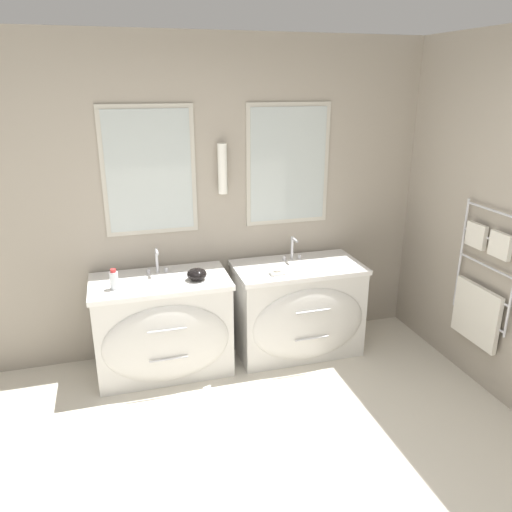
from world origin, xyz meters
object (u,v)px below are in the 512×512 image
Objects in this scene: vanity_left at (163,326)px; vanity_right at (298,309)px; toiletry_bottle at (114,280)px; amenity_bowl at (197,274)px.

vanity_left is 1.00× the size of vanity_right.
toiletry_bottle reaches higher than vanity_left.
vanity_left is 0.52m from amenity_bowl.
toiletry_bottle is (-1.48, -0.06, 0.46)m from vanity_right.
vanity_right is 1.55m from toiletry_bottle.
toiletry_bottle reaches higher than vanity_right.
toiletry_bottle is (-0.34, -0.06, 0.46)m from vanity_left.
vanity_left is 1.14m from vanity_right.
amenity_bowl is (0.61, 0.01, -0.03)m from toiletry_bottle.
vanity_left is 0.57m from toiletry_bottle.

